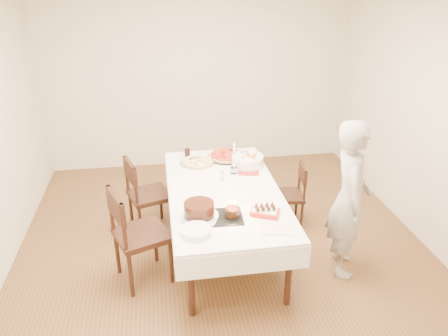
{
  "coord_description": "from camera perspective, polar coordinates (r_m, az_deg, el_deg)",
  "views": [
    {
      "loc": [
        -0.63,
        -3.86,
        2.87
      ],
      "look_at": [
        0.0,
        0.1,
        1.0
      ],
      "focal_mm": 35.0,
      "sensor_mm": 36.0,
      "label": 1
    }
  ],
  "objects": [
    {
      "name": "wall_back",
      "position": [
        6.57,
        -3.38,
        11.67
      ],
      "size": [
        4.5,
        0.04,
        2.7
      ],
      "primitive_type": "cube",
      "color": "beige",
      "rests_on": "floor"
    },
    {
      "name": "strawberry_box",
      "position": [
        4.1,
        5.37,
        -5.67
      ],
      "size": [
        0.3,
        0.26,
        0.07
      ],
      "primitive_type": null,
      "rotation": [
        0.0,
        0.0,
        -0.43
      ],
      "color": "red",
      "rests_on": "dining_table"
    },
    {
      "name": "plate_stack",
      "position": [
        3.82,
        -3.66,
        -8.23
      ],
      "size": [
        0.29,
        0.29,
        0.06
      ],
      "primitive_type": "cylinder",
      "rotation": [
        0.0,
        0.0,
        0.1
      ],
      "color": "white",
      "rests_on": "dining_table"
    },
    {
      "name": "taper_candle",
      "position": [
        4.81,
        1.33,
        1.32
      ],
      "size": [
        0.09,
        0.09,
        0.37
      ],
      "primitive_type": "cylinder",
      "rotation": [
        0.0,
        0.0,
        0.15
      ],
      "color": "white",
      "rests_on": "dining_table"
    },
    {
      "name": "pizza_pepperoni",
      "position": [
        5.27,
        0.36,
        1.61
      ],
      "size": [
        0.57,
        0.57,
        0.04
      ],
      "primitive_type": "cylinder",
      "rotation": [
        0.0,
        0.0,
        -0.24
      ],
      "color": "red",
      "rests_on": "dining_table"
    },
    {
      "name": "cake_board",
      "position": [
        4.06,
        0.09,
        -6.44
      ],
      "size": [
        0.34,
        0.34,
        0.01
      ],
      "primitive_type": "cube",
      "rotation": [
        0.0,
        0.0,
        -0.04
      ],
      "color": "black",
      "rests_on": "dining_table"
    },
    {
      "name": "cola_glass",
      "position": [
        5.24,
        -4.81,
        1.87
      ],
      "size": [
        0.08,
        0.08,
        0.13
      ],
      "primitive_type": "cylinder",
      "rotation": [
        0.0,
        0.0,
        -0.13
      ],
      "color": "black",
      "rests_on": "dining_table"
    },
    {
      "name": "wall_right",
      "position": [
        5.05,
        26.37,
        4.9
      ],
      "size": [
        0.04,
        5.0,
        2.7
      ],
      "primitive_type": "cube",
      "color": "beige",
      "rests_on": "floor"
    },
    {
      "name": "chair_right_savory",
      "position": [
        5.23,
        8.26,
        -3.57
      ],
      "size": [
        0.44,
        0.44,
        0.77
      ],
      "primitive_type": null,
      "rotation": [
        0.0,
        0.0,
        -0.11
      ],
      "color": "black",
      "rests_on": "floor"
    },
    {
      "name": "china_plate",
      "position": [
        4.0,
        -3.24,
        -6.92
      ],
      "size": [
        0.4,
        0.4,
        0.01
      ],
      "primitive_type": "cylinder",
      "rotation": [
        0.0,
        0.0,
        0.35
      ],
      "color": "white",
      "rests_on": "dining_table"
    },
    {
      "name": "chair_left_savory",
      "position": [
        5.09,
        -9.69,
        -3.48
      ],
      "size": [
        0.6,
        0.6,
        0.93
      ],
      "primitive_type": null,
      "rotation": [
        0.0,
        0.0,
        3.46
      ],
      "color": "black",
      "rests_on": "floor"
    },
    {
      "name": "dining_table",
      "position": [
        4.72,
        -0.0,
        -6.83
      ],
      "size": [
        1.52,
        2.31,
        0.75
      ],
      "primitive_type": "cube",
      "rotation": [
        0.0,
        0.0,
        0.19
      ],
      "color": "white",
      "rests_on": "floor"
    },
    {
      "name": "box_lid",
      "position": [
        3.91,
        6.77,
        -8.01
      ],
      "size": [
        0.3,
        0.23,
        0.02
      ],
      "primitive_type": "cube",
      "rotation": [
        0.0,
        0.0,
        -0.19
      ],
      "color": "beige",
      "rests_on": "dining_table"
    },
    {
      "name": "chair_left_dessert",
      "position": [
        4.32,
        -10.71,
        -8.54
      ],
      "size": [
        0.67,
        0.67,
        1.02
      ],
      "primitive_type": null,
      "rotation": [
        0.0,
        0.0,
        3.51
      ],
      "color": "black",
      "rests_on": "floor"
    },
    {
      "name": "person",
      "position": [
        4.4,
        16.04,
        -3.95
      ],
      "size": [
        0.52,
        0.67,
        1.61
      ],
      "primitive_type": "imported",
      "rotation": [
        0.0,
        0.0,
        1.32
      ],
      "color": "#A8A29E",
      "rests_on": "floor"
    },
    {
      "name": "layer_cake",
      "position": [
        4.04,
        -3.27,
        -5.46
      ],
      "size": [
        0.48,
        0.48,
        0.14
      ],
      "primitive_type": "cylinder",
      "rotation": [
        0.0,
        0.0,
        -0.42
      ],
      "color": "#32140C",
      "rests_on": "dining_table"
    },
    {
      "name": "red_placemat",
      "position": [
        4.93,
        3.24,
        -0.45
      ],
      "size": [
        0.28,
        0.28,
        0.01
      ],
      "primitive_type": "cube",
      "rotation": [
        0.0,
        0.0,
        -0.25
      ],
      "color": "#B21E1E",
      "rests_on": "dining_table"
    },
    {
      "name": "birthday_cake",
      "position": [
        4.03,
        1.09,
        -5.33
      ],
      "size": [
        0.14,
        0.14,
        0.14
      ],
      "primitive_type": "cylinder",
      "rotation": [
        0.0,
        0.0,
        -0.03
      ],
      "color": "#3C2010",
      "rests_on": "dining_table"
    },
    {
      "name": "pasta_bowl",
      "position": [
        5.03,
        3.1,
        0.96
      ],
      "size": [
        0.37,
        0.37,
        0.12
      ],
      "primitive_type": "cylinder",
      "rotation": [
        0.0,
        0.0,
        -0.02
      ],
      "color": "white",
      "rests_on": "dining_table"
    },
    {
      "name": "shaker_pair",
      "position": [
        4.69,
        -0.19,
        -1.16
      ],
      "size": [
        0.08,
        0.08,
        0.09
      ],
      "primitive_type": null,
      "rotation": [
        0.0,
        0.0,
        0.03
      ],
      "color": "white",
      "rests_on": "dining_table"
    },
    {
      "name": "pizza_white",
      "position": [
        5.12,
        -3.5,
        0.83
      ],
      "size": [
        0.47,
        0.47,
        0.04
      ],
      "primitive_type": "cylinder",
      "rotation": [
        0.0,
        0.0,
        0.17
      ],
      "color": "beige",
      "rests_on": "dining_table"
    },
    {
      "name": "floor",
      "position": [
        4.85,
        0.17,
        -11.18
      ],
      "size": [
        5.0,
        5.0,
        0.0
      ],
      "primitive_type": "plane",
      "color": "#50381B",
      "rests_on": "ground"
    }
  ]
}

